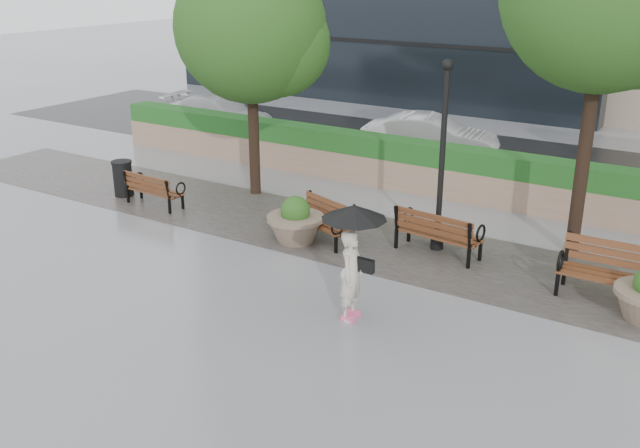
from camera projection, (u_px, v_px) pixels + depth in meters
The scene contains 15 objects.
ground at pixel (332, 301), 13.07m from camera, with size 100.00×100.00×0.00m, color gray.
cobble_strip at pixel (404, 249), 15.45m from camera, with size 28.00×3.20×0.01m, color #383330.
hedge_wall at pixel (473, 175), 18.39m from camera, with size 24.00×0.80×1.35m.
asphalt_street at pixel (519, 165), 21.79m from camera, with size 40.00×7.00×0.00m, color black.
bench_0 at pixel (155, 196), 18.06m from camera, with size 1.63×0.71×0.86m.
bench_1 at pixel (322, 229), 15.85m from camera, with size 1.79×1.19×0.90m.
bench_2 at pixel (437, 242), 15.05m from camera, with size 1.90×0.93×0.98m.
bench_3 at pixel (615, 286), 12.95m from camera, with size 2.03×0.84×1.07m.
planter_left at pixel (296, 224), 15.70m from camera, with size 1.26×1.26×1.06m.
trash_bin at pixel (123, 179), 18.79m from camera, with size 0.54×0.54×0.90m, color black.
lamppost at pixel (441, 169), 14.84m from camera, with size 0.28×0.28×4.06m.
tree_0 at pixel (257, 31), 17.67m from camera, with size 3.82×3.79×6.23m.
car_left at pixel (219, 114), 25.89m from camera, with size 1.78×4.39×1.27m, color white.
car_right at pixel (430, 137), 22.26m from camera, with size 1.46×4.18×1.38m, color white.
pedestrian at pixel (353, 251), 12.05m from camera, with size 1.12×1.12×2.07m.
Camera 1 is at (6.09, -10.06, 5.87)m, focal length 40.00 mm.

